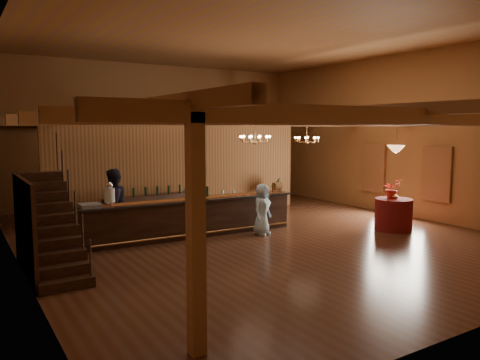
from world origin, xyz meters
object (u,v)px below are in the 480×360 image
floor_plant (273,193)px  round_table (393,214)px  raffle_drum (277,186)px  staff_second (113,204)px  bartender (194,199)px  pendant_lamp (396,149)px  backbar_shelf (152,209)px  guest (262,209)px  beverage_dispenser (110,194)px  chandelier_left (255,139)px  chandelier_right (307,139)px  tasting_bar (192,217)px

floor_plant → round_table: bearing=-76.7°
raffle_drum → staff_second: staff_second is taller
raffle_drum → bartender: bartender is taller
round_table → pendant_lamp: bearing=-90.0°
backbar_shelf → guest: guest is taller
backbar_shelf → round_table: round_table is taller
raffle_drum → staff_second: size_ratio=0.18×
round_table → guest: guest is taller
beverage_dispenser → floor_plant: bearing=17.0°
backbar_shelf → floor_plant: size_ratio=2.50×
staff_second → guest: (3.71, -1.70, -0.23)m
backbar_shelf → chandelier_left: 4.54m
beverage_dispenser → bartender: bartender is taller
round_table → pendant_lamp: size_ratio=1.19×
round_table → chandelier_left: bearing=164.8°
chandelier_left → pendant_lamp: (4.16, -1.13, -0.32)m
chandelier_right → tasting_bar: bearing=-172.6°
beverage_dispenser → floor_plant: (6.56, 2.01, -0.71)m
tasting_bar → chandelier_right: bearing=9.0°
chandelier_left → floor_plant: (3.08, 3.41, -2.09)m
backbar_shelf → floor_plant: bearing=-10.7°
staff_second → guest: 4.09m
tasting_bar → staff_second: staff_second is taller
raffle_drum → round_table: 3.52m
chandelier_left → bartender: (-0.77, 2.09, -1.81)m
backbar_shelf → staff_second: staff_second is taller
raffle_drum → bartender: 2.55m
staff_second → floor_plant: (6.27, 1.29, -0.33)m
chandelier_left → guest: 2.11m
backbar_shelf → bartender: (0.74, -1.54, 0.47)m
raffle_drum → pendant_lamp: size_ratio=0.38×
beverage_dispenser → chandelier_left: bearing=-22.0°
chandelier_right → floor_plant: 2.53m
round_table → floor_plant: bearing=103.3°
raffle_drum → guest: bearing=-145.1°
beverage_dispenser → round_table: size_ratio=0.56×
guest → beverage_dispenser: bearing=139.8°
chandelier_left → chandelier_right: 3.82m
backbar_shelf → chandelier_right: (4.83, -1.75, 2.18)m
backbar_shelf → chandelier_left: size_ratio=3.91×
bartender → round_table: bearing=148.6°
bartender → staff_second: (-2.41, 0.03, 0.05)m
chandelier_right → floor_plant: chandelier_right is taller
chandelier_left → pendant_lamp: size_ratio=0.89×
round_table → beverage_dispenser: bearing=161.6°
tasting_bar → chandelier_left: size_ratio=7.89×
round_table → staff_second: 8.05m
pendant_lamp → floor_plant: pendant_lamp is taller
raffle_drum → chandelier_left: size_ratio=0.43×
staff_second → pendant_lamp: bearing=117.3°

